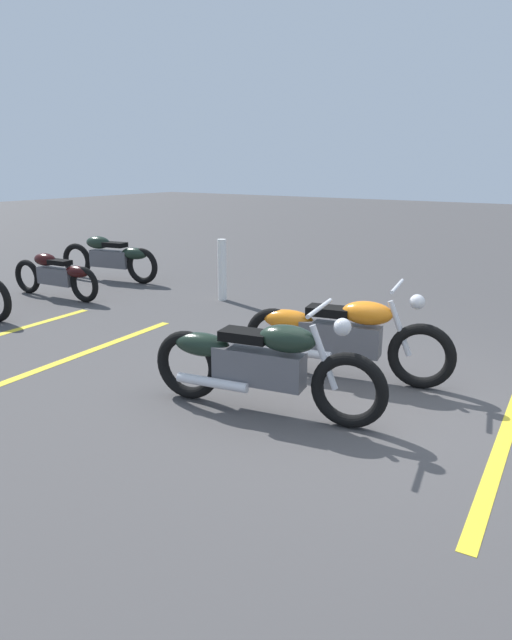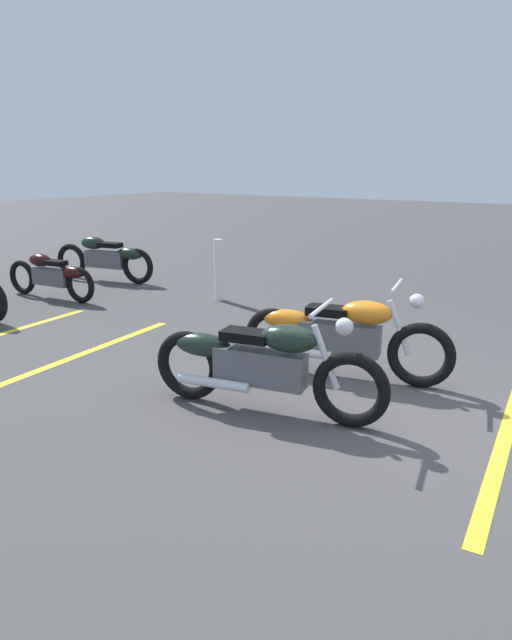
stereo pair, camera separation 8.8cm
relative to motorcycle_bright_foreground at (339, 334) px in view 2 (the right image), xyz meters
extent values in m
plane|color=#474444|center=(-0.63, 0.59, -0.46)|extent=(60.00, 60.00, 0.00)
torus|color=black|center=(-0.82, -0.17, -0.13)|extent=(0.68, 0.24, 0.67)
torus|color=black|center=(0.71, 0.14, -0.13)|extent=(0.68, 0.24, 0.67)
cube|color=#59595E|center=(-0.01, 0.00, -0.04)|extent=(0.87, 0.38, 0.32)
ellipsoid|color=orange|center=(-0.27, -0.06, 0.26)|extent=(0.57, 0.38, 0.24)
ellipsoid|color=orange|center=(0.55, 0.11, 0.10)|extent=(0.60, 0.35, 0.22)
cube|color=black|center=(0.12, 0.02, 0.24)|extent=(0.48, 0.32, 0.09)
cylinder|color=silver|center=(-0.59, -0.13, 0.13)|extent=(0.27, 0.11, 0.56)
cylinder|color=silver|center=(-0.55, -0.12, 0.56)|extent=(0.16, 0.61, 0.04)
sphere|color=silver|center=(-0.74, -0.16, 0.42)|extent=(0.15, 0.15, 0.15)
cylinder|color=silver|center=(0.36, 0.21, -0.20)|extent=(0.70, 0.23, 0.09)
torus|color=black|center=(-0.61, 1.04, -0.13)|extent=(0.68, 0.23, 0.67)
torus|color=black|center=(0.92, 1.33, -0.13)|extent=(0.68, 0.23, 0.67)
cube|color=#59595E|center=(0.20, 1.19, -0.04)|extent=(0.87, 0.37, 0.32)
ellipsoid|color=black|center=(-0.06, 1.14, 0.26)|extent=(0.56, 0.37, 0.24)
ellipsoid|color=black|center=(0.76, 1.30, 0.10)|extent=(0.59, 0.34, 0.22)
cube|color=black|center=(0.33, 1.22, 0.24)|extent=(0.48, 0.32, 0.09)
cylinder|color=silver|center=(-0.39, 1.08, 0.13)|extent=(0.27, 0.10, 0.56)
cylinder|color=silver|center=(-0.34, 1.09, 0.56)|extent=(0.15, 0.62, 0.04)
sphere|color=silver|center=(-0.53, 1.06, 0.42)|extent=(0.15, 0.15, 0.15)
cylinder|color=silver|center=(0.57, 1.41, -0.20)|extent=(0.70, 0.22, 0.09)
torus|color=black|center=(6.73, -2.04, -0.13)|extent=(0.68, 0.22, 0.67)
torus|color=black|center=(5.20, -2.31, -0.13)|extent=(0.68, 0.22, 0.67)
cube|color=#59595E|center=(5.92, -2.18, -0.04)|extent=(0.86, 0.36, 0.32)
ellipsoid|color=black|center=(6.18, -2.14, 0.25)|extent=(0.56, 0.36, 0.24)
ellipsoid|color=black|center=(5.36, -2.28, 0.10)|extent=(0.59, 0.33, 0.22)
cube|color=black|center=(5.79, -2.20, 0.23)|extent=(0.47, 0.31, 0.09)
torus|color=black|center=(6.25, -0.60, -0.17)|extent=(0.59, 0.14, 0.58)
torus|color=black|center=(4.89, -0.71, -0.17)|extent=(0.59, 0.14, 0.58)
cube|color=#59595E|center=(5.53, -0.66, -0.10)|extent=(0.75, 0.25, 0.28)
ellipsoid|color=black|center=(5.76, -0.64, 0.17)|extent=(0.47, 0.28, 0.21)
ellipsoid|color=black|center=(5.03, -0.70, 0.03)|extent=(0.50, 0.25, 0.19)
cube|color=black|center=(5.41, -0.67, 0.15)|extent=(0.40, 0.24, 0.08)
cylinder|color=white|center=(3.15, -2.09, 0.04)|extent=(0.14, 0.14, 1.00)
cube|color=yellow|center=(-1.78, 0.57, -0.46)|extent=(0.37, 3.20, 0.01)
cube|color=yellow|center=(2.82, 1.08, -0.46)|extent=(0.37, 3.20, 0.01)
camera|label=1|loc=(-2.49, 5.17, 1.71)|focal=32.02mm
camera|label=2|loc=(-2.41, 5.22, 1.71)|focal=32.02mm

